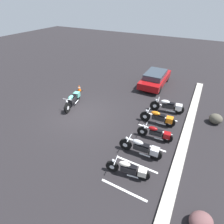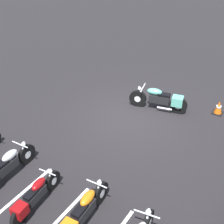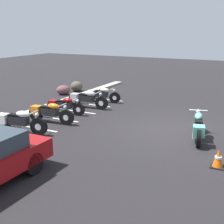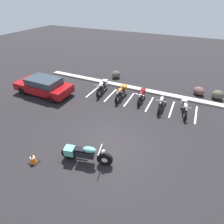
{
  "view_description": "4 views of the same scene",
  "coord_description": "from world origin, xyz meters",
  "px_view_note": "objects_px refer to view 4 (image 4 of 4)",
  "views": [
    {
      "loc": [
        7.72,
        6.58,
        6.84
      ],
      "look_at": [
        -0.58,
        2.13,
        0.49
      ],
      "focal_mm": 28.0,
      "sensor_mm": 36.0,
      "label": 1
    },
    {
      "loc": [
        -4.9,
        9.0,
        6.89
      ],
      "look_at": [
        0.2,
        1.13,
        0.83
      ],
      "focal_mm": 50.0,
      "sensor_mm": 36.0,
      "label": 2
    },
    {
      "loc": [
        -11.62,
        -3.28,
        3.92
      ],
      "look_at": [
        0.03,
        2.7,
        0.41
      ],
      "focal_mm": 50.0,
      "sensor_mm": 36.0,
      "label": 3
    },
    {
      "loc": [
        2.72,
        -5.47,
        6.42
      ],
      "look_at": [
        -0.75,
        1.97,
        0.78
      ],
      "focal_mm": 28.0,
      "sensor_mm": 36.0,
      "label": 4
    }
  ],
  "objects_px": {
    "landscape_rock_0": "(218,95)",
    "landscape_rock_2": "(116,74)",
    "parked_bike_2": "(141,95)",
    "traffic_cone": "(33,158)",
    "parked_bike_0": "(102,86)",
    "motorcycle_teal_featured": "(84,154)",
    "car_red": "(44,86)",
    "landscape_rock_1": "(199,91)",
    "parked_bike_1": "(121,92)",
    "parked_bike_3": "(162,101)",
    "parked_bike_4": "(185,107)"
  },
  "relations": [
    {
      "from": "landscape_rock_0",
      "to": "landscape_rock_2",
      "type": "xyz_separation_m",
      "value": [
        -8.18,
        0.36,
        -0.0
      ]
    },
    {
      "from": "parked_bike_2",
      "to": "motorcycle_teal_featured",
      "type": "bearing_deg",
      "value": -11.44
    },
    {
      "from": "parked_bike_4",
      "to": "landscape_rock_0",
      "type": "height_order",
      "value": "parked_bike_4"
    },
    {
      "from": "car_red",
      "to": "landscape_rock_2",
      "type": "relative_size",
      "value": 5.49
    },
    {
      "from": "parked_bike_0",
      "to": "parked_bike_4",
      "type": "relative_size",
      "value": 1.13
    },
    {
      "from": "parked_bike_2",
      "to": "traffic_cone",
      "type": "relative_size",
      "value": 3.58
    },
    {
      "from": "landscape_rock_2",
      "to": "car_red",
      "type": "bearing_deg",
      "value": -125.9
    },
    {
      "from": "car_red",
      "to": "motorcycle_teal_featured",
      "type": "bearing_deg",
      "value": 145.69
    },
    {
      "from": "landscape_rock_0",
      "to": "parked_bike_2",
      "type": "bearing_deg",
      "value": -152.94
    },
    {
      "from": "parked_bike_1",
      "to": "motorcycle_teal_featured",
      "type": "bearing_deg",
      "value": 3.02
    },
    {
      "from": "parked_bike_0",
      "to": "car_red",
      "type": "xyz_separation_m",
      "value": [
        -3.82,
        -2.12,
        0.2
      ]
    },
    {
      "from": "car_red",
      "to": "parked_bike_4",
      "type": "bearing_deg",
      "value": -169.45
    },
    {
      "from": "motorcycle_teal_featured",
      "to": "parked_bike_2",
      "type": "distance_m",
      "value": 6.47
    },
    {
      "from": "parked_bike_1",
      "to": "parked_bike_2",
      "type": "distance_m",
      "value": 1.46
    },
    {
      "from": "parked_bike_3",
      "to": "traffic_cone",
      "type": "relative_size",
      "value": 4.0
    },
    {
      "from": "parked_bike_3",
      "to": "parked_bike_0",
      "type": "bearing_deg",
      "value": -95.72
    },
    {
      "from": "parked_bike_4",
      "to": "landscape_rock_2",
      "type": "distance_m",
      "value": 6.98
    },
    {
      "from": "car_red",
      "to": "traffic_cone",
      "type": "xyz_separation_m",
      "value": [
        4.14,
        -5.29,
        -0.42
      ]
    },
    {
      "from": "parked_bike_0",
      "to": "parked_bike_1",
      "type": "xyz_separation_m",
      "value": [
        1.65,
        -0.2,
        -0.02
      ]
    },
    {
      "from": "parked_bike_3",
      "to": "parked_bike_4",
      "type": "xyz_separation_m",
      "value": [
        1.45,
        -0.06,
        -0.04
      ]
    },
    {
      "from": "parked_bike_0",
      "to": "landscape_rock_1",
      "type": "height_order",
      "value": "parked_bike_0"
    },
    {
      "from": "parked_bike_0",
      "to": "landscape_rock_0",
      "type": "xyz_separation_m",
      "value": [
        8.03,
        2.58,
        -0.16
      ]
    },
    {
      "from": "parked_bike_0",
      "to": "landscape_rock_0",
      "type": "height_order",
      "value": "parked_bike_0"
    },
    {
      "from": "parked_bike_2",
      "to": "landscape_rock_2",
      "type": "xyz_separation_m",
      "value": [
        -3.24,
        2.88,
        -0.1
      ]
    },
    {
      "from": "parked_bike_0",
      "to": "traffic_cone",
      "type": "relative_size",
      "value": 4.09
    },
    {
      "from": "parked_bike_2",
      "to": "landscape_rock_0",
      "type": "distance_m",
      "value": 5.54
    },
    {
      "from": "car_red",
      "to": "landscape_rock_1",
      "type": "xyz_separation_m",
      "value": [
        10.59,
        4.85,
        -0.39
      ]
    },
    {
      "from": "parked_bike_1",
      "to": "traffic_cone",
      "type": "distance_m",
      "value": 7.33
    },
    {
      "from": "parked_bike_2",
      "to": "car_red",
      "type": "distance_m",
      "value": 7.25
    },
    {
      "from": "parked_bike_1",
      "to": "landscape_rock_0",
      "type": "xyz_separation_m",
      "value": [
        6.37,
        2.78,
        -0.14
      ]
    },
    {
      "from": "parked_bike_2",
      "to": "landscape_rock_1",
      "type": "distance_m",
      "value": 4.55
    },
    {
      "from": "parked_bike_2",
      "to": "parked_bike_4",
      "type": "height_order",
      "value": "parked_bike_4"
    },
    {
      "from": "parked_bike_0",
      "to": "parked_bike_1",
      "type": "distance_m",
      "value": 1.66
    },
    {
      "from": "parked_bike_0",
      "to": "car_red",
      "type": "distance_m",
      "value": 4.37
    },
    {
      "from": "parked_bike_3",
      "to": "car_red",
      "type": "relative_size",
      "value": 0.52
    },
    {
      "from": "landscape_rock_0",
      "to": "landscape_rock_2",
      "type": "relative_size",
      "value": 1.01
    },
    {
      "from": "landscape_rock_1",
      "to": "landscape_rock_2",
      "type": "bearing_deg",
      "value": 178.25
    },
    {
      "from": "parked_bike_0",
      "to": "parked_bike_2",
      "type": "relative_size",
      "value": 1.14
    },
    {
      "from": "parked_bike_1",
      "to": "traffic_cone",
      "type": "relative_size",
      "value": 3.96
    },
    {
      "from": "car_red",
      "to": "landscape_rock_1",
      "type": "relative_size",
      "value": 5.12
    },
    {
      "from": "parked_bike_3",
      "to": "car_red",
      "type": "distance_m",
      "value": 8.61
    },
    {
      "from": "parked_bike_2",
      "to": "car_red",
      "type": "bearing_deg",
      "value": -77.71
    },
    {
      "from": "motorcycle_teal_featured",
      "to": "parked_bike_3",
      "type": "bearing_deg",
      "value": 56.82
    },
    {
      "from": "parked_bike_4",
      "to": "landscape_rock_1",
      "type": "distance_m",
      "value": 3.12
    },
    {
      "from": "parked_bike_3",
      "to": "landscape_rock_0",
      "type": "distance_m",
      "value": 4.45
    },
    {
      "from": "parked_bike_1",
      "to": "traffic_cone",
      "type": "height_order",
      "value": "parked_bike_1"
    },
    {
      "from": "motorcycle_teal_featured",
      "to": "parked_bike_3",
      "type": "height_order",
      "value": "motorcycle_teal_featured"
    },
    {
      "from": "parked_bike_0",
      "to": "landscape_rock_2",
      "type": "height_order",
      "value": "parked_bike_0"
    },
    {
      "from": "parked_bike_0",
      "to": "traffic_cone",
      "type": "distance_m",
      "value": 7.42
    },
    {
      "from": "parked_bike_4",
      "to": "landscape_rock_0",
      "type": "bearing_deg",
      "value": 135.59
    }
  ]
}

